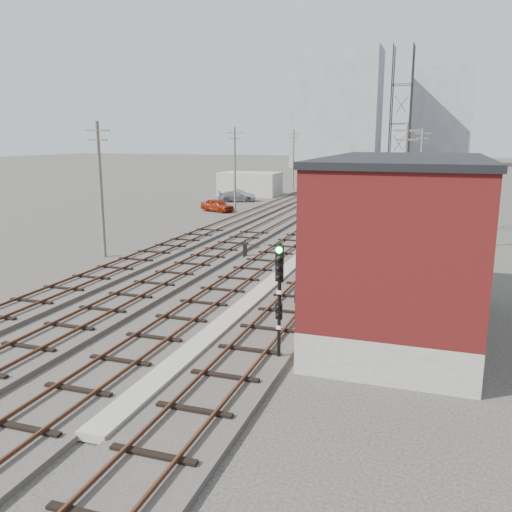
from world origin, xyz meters
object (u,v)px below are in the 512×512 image
at_px(car_silver, 237,195).
at_px(signal_mast, 279,292).
at_px(site_trailer, 337,190).
at_px(car_red, 217,205).
at_px(car_grey, 236,196).
at_px(switch_stand, 245,250).

bearing_deg(car_silver, signal_mast, -162.91).
bearing_deg(site_trailer, car_red, -144.25).
height_order(car_silver, car_grey, car_silver).
bearing_deg(switch_stand, car_red, 96.97).
relative_size(site_trailer, car_red, 1.81).
distance_m(car_silver, car_grey, 0.55).
distance_m(site_trailer, car_grey, 12.63).
bearing_deg(car_silver, car_red, -177.15).
xyz_separation_m(site_trailer, car_grey, (-12.05, -3.72, -0.76)).
distance_m(signal_mast, car_red, 40.66).
bearing_deg(car_grey, site_trailer, -95.03).
xyz_separation_m(car_silver, car_grey, (0.09, -0.54, -0.06)).
relative_size(switch_stand, site_trailer, 0.17).
xyz_separation_m(car_red, car_silver, (-1.40, 9.87, 0.05)).
height_order(switch_stand, site_trailer, site_trailer).
distance_m(car_red, car_grey, 9.42).
bearing_deg(signal_mast, site_trailer, 97.96).
bearing_deg(car_silver, site_trailer, -80.58).
bearing_deg(car_silver, car_grey, -175.66).
height_order(site_trailer, car_grey, site_trailer).
relative_size(switch_stand, car_grey, 0.26).
distance_m(signal_mast, car_grey, 49.71).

